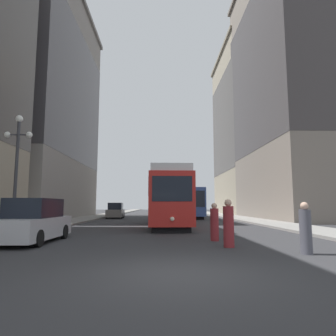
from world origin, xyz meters
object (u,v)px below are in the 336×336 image
(streetcar, at_px, (167,198))
(parked_car_left_mid, at_px, (33,222))
(transit_bus, at_px, (189,202))
(pedestrian_on_sidewalk, at_px, (229,225))
(lamp_post_left_near, at_px, (17,155))
(parked_car_left_near, at_px, (116,211))
(pedestrian_crossing_far, at_px, (214,223))
(pedestrian_crossing_near, at_px, (306,230))

(streetcar, bearing_deg, parked_car_left_mid, -121.96)
(transit_bus, xyz_separation_m, pedestrian_on_sidewalk, (-1.00, -25.99, -1.13))
(pedestrian_on_sidewalk, relative_size, lamp_post_left_near, 0.30)
(parked_car_left_near, distance_m, pedestrian_on_sidewalk, 26.18)
(transit_bus, bearing_deg, pedestrian_crossing_far, -92.50)
(parked_car_left_near, bearing_deg, parked_car_left_mid, -92.21)
(streetcar, distance_m, parked_car_left_mid, 11.49)
(parked_car_left_near, xyz_separation_m, parked_car_left_mid, (0.00, -23.29, 0.00))
(pedestrian_crossing_far, xyz_separation_m, pedestrian_on_sidewalk, (0.17, -2.03, 0.06))
(parked_car_left_near, height_order, pedestrian_on_sidewalk, parked_car_left_near)
(streetcar, relative_size, transit_bus, 1.14)
(transit_bus, xyz_separation_m, parked_car_left_near, (-8.87, -1.02, -1.10))
(parked_car_left_mid, height_order, lamp_post_left_near, lamp_post_left_near)
(streetcar, height_order, pedestrian_on_sidewalk, streetcar)
(streetcar, xyz_separation_m, lamp_post_left_near, (-7.75, -7.60, 1.93))
(pedestrian_crossing_far, distance_m, pedestrian_on_sidewalk, 2.04)
(pedestrian_crossing_near, xyz_separation_m, lamp_post_left_near, (-11.87, 5.53, 3.27))
(lamp_post_left_near, bearing_deg, pedestrian_crossing_far, -10.95)
(parked_car_left_mid, relative_size, pedestrian_crossing_near, 2.86)
(transit_bus, distance_m, parked_car_left_mid, 25.90)
(parked_car_left_near, distance_m, parked_car_left_mid, 23.29)
(pedestrian_on_sidewalk, bearing_deg, pedestrian_crossing_far, -11.85)
(pedestrian_on_sidewalk, bearing_deg, pedestrian_crossing_near, -144.65)
(pedestrian_crossing_far, bearing_deg, pedestrian_crossing_near, -89.14)
(streetcar, xyz_separation_m, pedestrian_on_sidewalk, (2.02, -11.49, -1.28))
(pedestrian_crossing_near, height_order, pedestrian_on_sidewalk, pedestrian_on_sidewalk)
(transit_bus, bearing_deg, lamp_post_left_near, -115.69)
(parked_car_left_mid, distance_m, lamp_post_left_near, 4.32)
(transit_bus, relative_size, lamp_post_left_near, 1.87)
(lamp_post_left_near, bearing_deg, transit_bus, 64.03)
(transit_bus, distance_m, lamp_post_left_near, 24.68)
(pedestrian_crossing_far, bearing_deg, parked_car_left_near, 77.81)
(pedestrian_crossing_far, bearing_deg, pedestrian_on_sidewalk, -116.09)
(transit_bus, distance_m, pedestrian_crossing_far, 24.02)
(streetcar, xyz_separation_m, pedestrian_crossing_far, (1.85, -9.46, -1.34))
(pedestrian_on_sidewalk, bearing_deg, streetcar, -6.55)
(parked_car_left_near, bearing_deg, pedestrian_crossing_near, -71.68)
(pedestrian_crossing_far, bearing_deg, streetcar, 70.33)
(transit_bus, xyz_separation_m, parked_car_left_mid, (-8.87, -24.31, -1.10))
(parked_car_left_near, distance_m, pedestrian_crossing_near, 28.42)
(streetcar, relative_size, lamp_post_left_near, 2.13)
(parked_car_left_mid, distance_m, pedestrian_crossing_far, 7.71)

